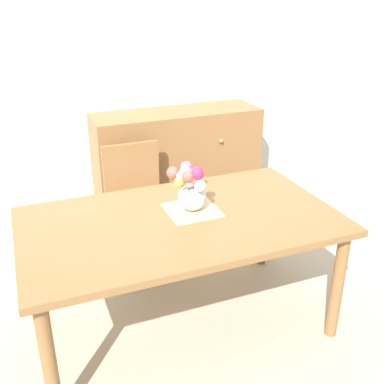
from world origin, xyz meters
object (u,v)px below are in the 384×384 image
dining_table (181,231)px  chair_far (136,197)px  dresser (177,168)px  flower_vase (190,188)px

dining_table → chair_far: size_ratio=1.98×
chair_far → dining_table: bearing=92.4°
dresser → flower_vase: 1.38m
chair_far → dresser: dresser is taller
dining_table → dresser: (0.46, 1.33, -0.16)m
dresser → chair_far: bearing=-135.8°
dresser → dining_table: bearing=-109.2°
chair_far → dresser: size_ratio=0.64×
flower_vase → dining_table: bearing=-143.7°
chair_far → dresser: 0.69m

